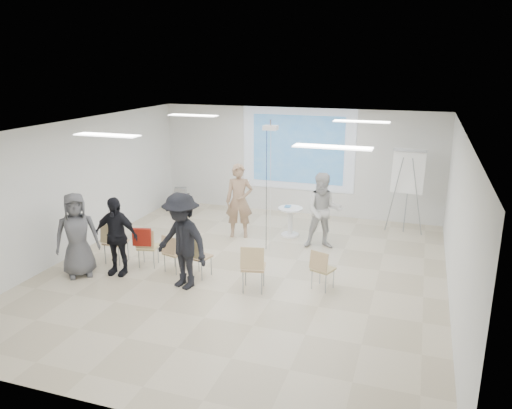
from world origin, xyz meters
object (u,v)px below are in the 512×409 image
(chair_left_mid, at_px, (147,245))
(chair_center, at_px, (198,254))
(chair_right_far, at_px, (321,267))
(flipchart_easel, at_px, (408,172))
(chair_left_inner, at_px, (172,251))
(chair_right_inner, at_px, (253,265))
(player_left, at_px, (239,196))
(pedestal_table, at_px, (290,220))
(audience_mid, at_px, (182,235))
(laptop, at_px, (175,251))
(audience_outer, at_px, (76,230))
(chair_far_left, at_px, (113,240))
(av_cart, at_px, (181,201))
(audience_left, at_px, (115,230))
(player_right, at_px, (324,207))

(chair_left_mid, bearing_deg, chair_center, -19.52)
(chair_right_far, height_order, flipchart_easel, flipchart_easel)
(chair_left_inner, relative_size, chair_right_inner, 0.86)
(player_left, bearing_deg, pedestal_table, 2.85)
(chair_right_far, distance_m, flipchart_easel, 4.29)
(chair_right_inner, height_order, audience_mid, audience_mid)
(laptop, bearing_deg, audience_mid, 142.35)
(chair_center, height_order, audience_outer, audience_outer)
(chair_right_far, bearing_deg, laptop, -159.62)
(chair_right_far, bearing_deg, chair_center, -155.57)
(chair_far_left, distance_m, chair_right_inner, 3.31)
(av_cart, bearing_deg, chair_right_inner, -66.87)
(audience_mid, bearing_deg, audience_outer, -156.45)
(laptop, height_order, audience_outer, audience_outer)
(chair_left_inner, bearing_deg, audience_left, -143.96)
(chair_right_far, bearing_deg, audience_left, -153.00)
(audience_left, xyz_separation_m, audience_outer, (-0.69, -0.32, 0.04))
(chair_center, height_order, flipchart_easel, flipchart_easel)
(chair_right_far, bearing_deg, chair_right_inner, -138.37)
(player_right, distance_m, chair_far_left, 4.74)
(audience_left, bearing_deg, chair_far_left, 127.71)
(chair_right_inner, distance_m, laptop, 1.91)
(audience_left, bearing_deg, player_right, 34.32)
(audience_mid, bearing_deg, chair_right_far, 34.49)
(chair_right_far, distance_m, laptop, 3.06)
(chair_left_inner, xyz_separation_m, chair_right_inner, (1.87, -0.34, 0.08))
(av_cart, bearing_deg, flipchart_easel, -16.50)
(chair_right_far, distance_m, audience_mid, 2.72)
(player_left, bearing_deg, av_cart, 131.37)
(laptop, xyz_separation_m, flipchart_easel, (4.40, 3.99, 1.15))
(chair_far_left, distance_m, audience_left, 0.69)
(player_left, distance_m, audience_left, 3.33)
(player_right, distance_m, av_cart, 4.79)
(flipchart_easel, bearing_deg, audience_mid, -124.42)
(av_cart, bearing_deg, laptop, -82.07)
(audience_outer, relative_size, flipchart_easel, 0.90)
(player_left, relative_size, chair_right_far, 2.59)
(chair_left_mid, bearing_deg, chair_left_inner, -19.34)
(audience_left, relative_size, av_cart, 2.64)
(chair_right_inner, bearing_deg, audience_outer, 174.12)
(laptop, bearing_deg, audience_left, 39.71)
(pedestal_table, distance_m, chair_right_far, 3.10)
(chair_left_mid, bearing_deg, laptop, -11.54)
(player_left, height_order, av_cart, player_left)
(pedestal_table, distance_m, player_right, 1.22)
(laptop, height_order, av_cart, av_cart)
(chair_far_left, relative_size, laptop, 3.10)
(pedestal_table, relative_size, audience_left, 0.40)
(chair_left_inner, bearing_deg, pedestal_table, 74.04)
(player_left, distance_m, av_cart, 2.86)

